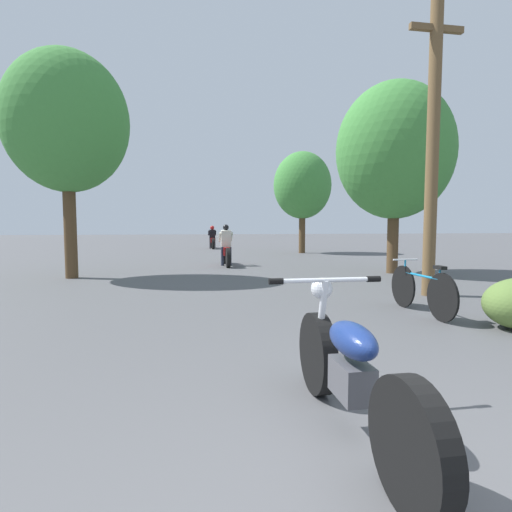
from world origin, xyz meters
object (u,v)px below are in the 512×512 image
Objects in this scene: utility_pole at (433,145)px; motorcycle_rider_far at (212,240)px; roadside_tree_right_far at (302,186)px; motorcycle_foreground at (350,372)px; roadside_tree_left at (66,123)px; bicycle_parked at (421,290)px; roadside_tree_right_near at (395,151)px; motorcycle_rider_lead at (226,250)px.

motorcycle_rider_far is (-3.31, 16.85, -2.43)m from utility_pole.
roadside_tree_right_far is 2.41× the size of motorcycle_foreground.
roadside_tree_right_far is at bearing -47.75° from motorcycle_rider_far.
roadside_tree_left reaches higher than roadside_tree_right_far.
roadside_tree_right_far is 2.81× the size of bicycle_parked.
roadside_tree_left is at bearing 177.61° from roadside_tree_right_near.
utility_pole is at bearing -27.04° from roadside_tree_left.
motorcycle_foreground is at bearing -90.94° from motorcycle_rider_far.
roadside_tree_right_far reaches higher than bicycle_parked.
roadside_tree_left is 3.28× the size of bicycle_parked.
motorcycle_foreground is (-4.58, -16.97, -2.94)m from roadside_tree_right_far.
roadside_tree_right_far reaches higher than motorcycle_rider_far.
motorcycle_foreground is (4.13, -8.75, -3.62)m from roadside_tree_left.
roadside_tree_right_near is 8.60m from roadside_tree_right_far.
bicycle_parked is at bearing -98.35° from roadside_tree_right_far.
motorcycle_rider_far is at bearing 101.11° from utility_pole.
bicycle_parked is (-2.01, -13.70, -2.98)m from roadside_tree_right_far.
roadside_tree_right_near is 2.65× the size of motorcycle_rider_far.
roadside_tree_right_far is 2.41× the size of motorcycle_rider_lead.
motorcycle_rider_lead is 1.17× the size of bicycle_parked.
utility_pole is 2.74× the size of motorcycle_rider_lead.
roadside_tree_right_far is 7.65m from motorcycle_rider_lead.
motorcycle_rider_lead is at bearing 106.20° from bicycle_parked.
roadside_tree_right_far is 6.90m from motorcycle_rider_far.
bicycle_parked is (2.57, 3.27, -0.04)m from motorcycle_foreground.
roadside_tree_right_near is at bearing 59.98° from motorcycle_foreground.
roadside_tree_right_near is at bearing -88.32° from roadside_tree_right_far.
utility_pole reaches higher than roadside_tree_right_far.
motorcycle_rider_lead is 10.28m from motorcycle_rider_far.
utility_pole reaches higher than roadside_tree_right_near.
utility_pole is 1.05× the size of roadside_tree_right_near.
roadside_tree_right_far is 0.86× the size of roadside_tree_left.
utility_pole reaches higher than bicycle_parked.
motorcycle_rider_far is at bearing 132.25° from roadside_tree_right_far.
roadside_tree_right_near is at bearing 71.97° from utility_pole.
roadside_tree_right_near reaches higher than roadside_tree_right_far.
roadside_tree_right_near is 10.15m from motorcycle_foreground.
roadside_tree_left reaches higher than roadside_tree_right_near.
motorcycle_rider_lead reaches higher than bicycle_parked.
motorcycle_rider_lead is at bearing -127.79° from roadside_tree_right_far.
motorcycle_rider_far is at bearing 89.28° from motorcycle_rider_lead.
roadside_tree_left reaches higher than motorcycle_rider_lead.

